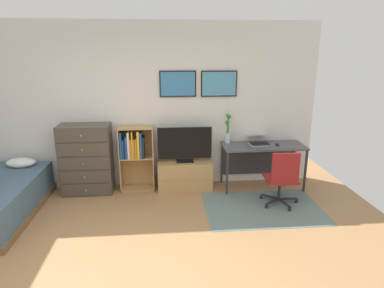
% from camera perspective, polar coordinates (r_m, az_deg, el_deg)
% --- Properties ---
extents(ground_plane, '(7.20, 7.20, 0.00)m').
position_cam_1_polar(ground_plane, '(3.83, -12.23, -20.69)').
color(ground_plane, '#A87A4C').
extents(wall_back_with_posters, '(6.12, 0.09, 2.70)m').
position_cam_1_polar(wall_back_with_posters, '(5.58, -9.99, 6.32)').
color(wall_back_with_posters, silver).
rests_on(wall_back_with_posters, ground_plane).
extents(area_rug, '(1.70, 1.20, 0.01)m').
position_cam_1_polar(area_rug, '(5.12, 12.00, -10.62)').
color(area_rug, slate).
rests_on(area_rug, ground_plane).
extents(dresser, '(0.80, 0.46, 1.12)m').
position_cam_1_polar(dresser, '(5.62, -17.56, -2.47)').
color(dresser, '#4C4238').
rests_on(dresser, ground_plane).
extents(bookshelf, '(0.56, 0.30, 1.06)m').
position_cam_1_polar(bookshelf, '(5.53, -9.75, -1.32)').
color(bookshelf, tan).
rests_on(bookshelf, ground_plane).
extents(tv_stand, '(0.90, 0.41, 0.47)m').
position_cam_1_polar(tv_stand, '(5.61, -1.23, -5.24)').
color(tv_stand, tan).
rests_on(tv_stand, ground_plane).
extents(television, '(0.88, 0.16, 0.58)m').
position_cam_1_polar(television, '(5.42, -1.25, -0.11)').
color(television, black).
rests_on(television, tv_stand).
extents(desk, '(1.34, 0.56, 0.74)m').
position_cam_1_polar(desk, '(5.72, 11.80, -1.30)').
color(desk, '#4C4C4F').
rests_on(desk, ground_plane).
extents(office_chair, '(0.56, 0.58, 0.86)m').
position_cam_1_polar(office_chair, '(5.08, 15.15, -5.47)').
color(office_chair, '#232326').
rests_on(office_chair, ground_plane).
extents(laptop, '(0.38, 0.40, 0.15)m').
position_cam_1_polar(laptop, '(5.68, 11.31, 0.69)').
color(laptop, '#B7B7BC').
rests_on(laptop, desk).
extents(computer_mouse, '(0.06, 0.10, 0.03)m').
position_cam_1_polar(computer_mouse, '(5.65, 14.35, -0.03)').
color(computer_mouse, '#262628').
rests_on(computer_mouse, desk).
extents(bamboo_vase, '(0.09, 0.10, 0.50)m').
position_cam_1_polar(bamboo_vase, '(5.60, 6.13, 2.49)').
color(bamboo_vase, silver).
rests_on(bamboo_vase, desk).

